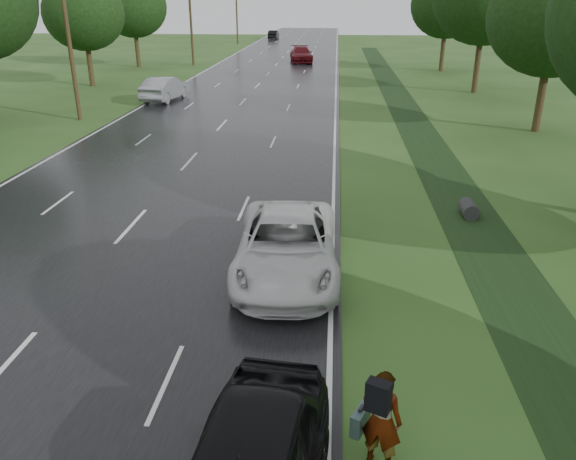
# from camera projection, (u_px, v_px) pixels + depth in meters

# --- Properties ---
(road) EXTENTS (14.00, 180.00, 0.04)m
(road) POSITION_uv_depth(u_px,v_px,m) (264.00, 78.00, 52.85)
(road) COLOR black
(road) RESTS_ON ground
(edge_stripe_east) EXTENTS (0.12, 180.00, 0.01)m
(edge_stripe_east) POSITION_uv_depth(u_px,v_px,m) (336.00, 79.00, 52.33)
(edge_stripe_east) COLOR silver
(edge_stripe_east) RESTS_ON road
(edge_stripe_west) EXTENTS (0.12, 180.00, 0.01)m
(edge_stripe_west) POSITION_uv_depth(u_px,v_px,m) (194.00, 77.00, 53.35)
(edge_stripe_west) COLOR silver
(edge_stripe_west) RESTS_ON road
(center_line) EXTENTS (0.12, 180.00, 0.01)m
(center_line) POSITION_uv_depth(u_px,v_px,m) (264.00, 78.00, 52.84)
(center_line) COLOR silver
(center_line) RESTS_ON road
(drainage_ditch) EXTENTS (2.20, 120.00, 0.56)m
(drainage_ditch) POSITION_uv_depth(u_px,v_px,m) (431.00, 152.00, 27.79)
(drainage_ditch) COLOR black
(drainage_ditch) RESTS_ON ground
(utility_pole_mid) EXTENTS (1.60, 0.26, 10.00)m
(utility_pole_mid) POSITION_uv_depth(u_px,v_px,m) (68.00, 32.00, 33.16)
(utility_pole_mid) COLOR #352915
(utility_pole_mid) RESTS_ON ground
(utility_pole_far) EXTENTS (1.60, 0.26, 10.00)m
(utility_pole_far) POSITION_uv_depth(u_px,v_px,m) (191.00, 16.00, 60.75)
(utility_pole_far) COLOR #352915
(utility_pole_far) RESTS_ON ground
(utility_pole_distant) EXTENTS (1.60, 0.26, 10.00)m
(utility_pole_distant) POSITION_uv_depth(u_px,v_px,m) (237.00, 10.00, 88.33)
(utility_pole_distant) COLOR #352915
(utility_pole_distant) RESTS_ON ground
(tree_east_c) EXTENTS (7.00, 7.00, 9.29)m
(tree_east_c) POSITION_uv_depth(u_px,v_px,m) (555.00, 17.00, 29.80)
(tree_east_c) COLOR #352915
(tree_east_c) RESTS_ON ground
(tree_east_f) EXTENTS (7.20, 7.20, 9.62)m
(tree_east_f) POSITION_uv_depth(u_px,v_px,m) (447.00, 5.00, 55.51)
(tree_east_f) COLOR #352915
(tree_east_f) RESTS_ON ground
(tree_west_d) EXTENTS (6.60, 6.60, 8.80)m
(tree_west_d) POSITION_uv_depth(u_px,v_px,m) (83.00, 14.00, 46.17)
(tree_west_d) COLOR #352915
(tree_west_d) RESTS_ON ground
(tree_west_f) EXTENTS (7.00, 7.00, 9.29)m
(tree_west_f) POSITION_uv_depth(u_px,v_px,m) (133.00, 7.00, 58.97)
(tree_west_f) COLOR #352915
(tree_west_f) RESTS_ON ground
(pedestrian) EXTENTS (0.90, 0.94, 1.84)m
(pedestrian) POSITION_uv_depth(u_px,v_px,m) (380.00, 418.00, 8.93)
(pedestrian) COLOR #A5998C
(pedestrian) RESTS_ON ground
(white_pickup) EXTENTS (3.01, 6.04, 1.64)m
(white_pickup) POSITION_uv_depth(u_px,v_px,m) (287.00, 246.00, 15.32)
(white_pickup) COLOR silver
(white_pickup) RESTS_ON road
(silver_sedan) EXTENTS (2.48, 5.38, 1.71)m
(silver_sedan) POSITION_uv_depth(u_px,v_px,m) (165.00, 88.00, 41.15)
(silver_sedan) COLOR gray
(silver_sedan) RESTS_ON road
(far_car_red) EXTENTS (3.16, 6.15, 1.71)m
(far_car_red) POSITION_uv_depth(u_px,v_px,m) (301.00, 54.00, 65.27)
(far_car_red) COLOR maroon
(far_car_red) RESTS_ON road
(far_car_dark) EXTENTS (1.61, 4.50, 1.48)m
(far_car_dark) POSITION_uv_depth(u_px,v_px,m) (273.00, 35.00, 100.34)
(far_car_dark) COLOR black
(far_car_dark) RESTS_ON road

